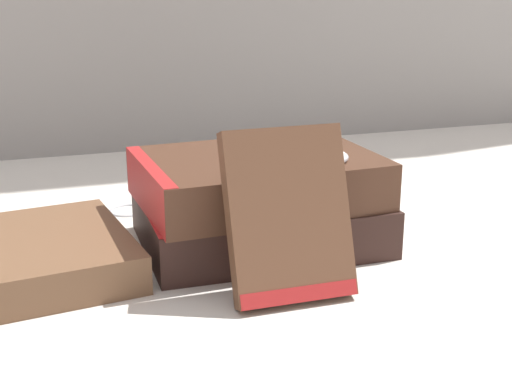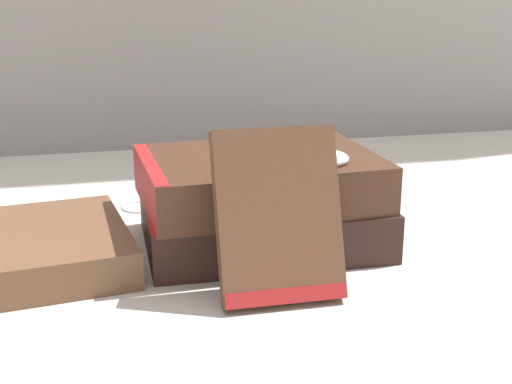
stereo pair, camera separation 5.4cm
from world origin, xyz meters
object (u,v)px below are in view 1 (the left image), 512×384
object	(u,v)px
pocket_watch	(319,157)
reading_glasses	(152,209)
book_flat_bottom	(254,221)
book_leaning_front	(289,221)
book_flat_top	(252,179)
book_side_left	(1,262)

from	to	relation	value
pocket_watch	reading_glasses	bearing A→B (deg)	126.77
pocket_watch	reading_glasses	world-z (taller)	pocket_watch
book_flat_bottom	reading_glasses	distance (m)	0.15
book_leaning_front	book_flat_top	bearing A→B (deg)	87.58
book_flat_bottom	book_leaning_front	bearing A→B (deg)	-93.76
book_flat_top	book_flat_bottom	bearing A→B (deg)	53.98
book_flat_top	book_leaning_front	size ratio (longest dim) A/B	1.64
book_side_left	book_leaning_front	world-z (taller)	book_leaning_front
book_side_left	reading_glasses	world-z (taller)	book_side_left
book_leaning_front	book_flat_bottom	bearing A→B (deg)	85.79
book_flat_bottom	book_flat_top	bearing A→B (deg)	-122.59
book_flat_bottom	book_leaning_front	distance (m)	0.12
book_side_left	reading_glasses	size ratio (longest dim) A/B	2.22
book_flat_top	reading_glasses	bearing A→B (deg)	115.08
book_flat_bottom	book_side_left	distance (m)	0.22
book_side_left	book_leaning_front	bearing A→B (deg)	-32.27
book_side_left	book_leaning_front	distance (m)	0.24
book_flat_bottom	pocket_watch	distance (m)	0.09
pocket_watch	reading_glasses	xyz separation A→B (m)	(-0.12, 0.16, -0.09)
pocket_watch	book_flat_bottom	bearing A→B (deg)	142.34
book_side_left	book_flat_bottom	bearing A→B (deg)	-4.03
book_flat_bottom	book_side_left	size ratio (longest dim) A/B	1.00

